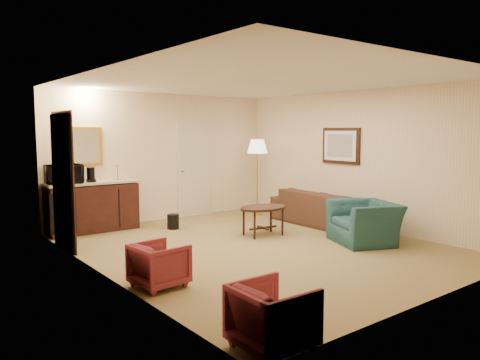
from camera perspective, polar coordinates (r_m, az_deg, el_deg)
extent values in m
plane|color=olive|center=(7.55, 2.03, -8.09)|extent=(6.00, 6.00, 0.00)
cube|color=beige|center=(9.83, -9.21, 2.79)|extent=(5.00, 0.02, 2.60)
cube|color=beige|center=(6.06, -16.42, 0.67)|extent=(0.02, 6.00, 2.60)
cube|color=beige|center=(9.14, 14.21, 2.45)|extent=(0.02, 6.00, 2.60)
cube|color=white|center=(7.36, 2.10, 11.94)|extent=(5.00, 6.00, 0.02)
cube|color=beige|center=(10.18, -5.63, 1.39)|extent=(0.82, 0.06, 2.05)
cube|color=black|center=(7.69, -20.78, -0.26)|extent=(0.06, 0.98, 2.10)
cube|color=gold|center=(9.12, -18.30, 3.89)|extent=(0.62, 0.04, 0.72)
cube|color=black|center=(9.35, 12.17, 4.11)|extent=(0.06, 0.90, 0.70)
cube|color=#341710|center=(8.99, -17.54, -3.10)|extent=(1.64, 0.58, 0.92)
imported|color=black|center=(9.28, 10.34, -2.70)|extent=(0.75, 2.32, 0.90)
imported|color=#1E4C4C|center=(7.95, 14.96, -4.20)|extent=(1.04, 1.23, 0.91)
imported|color=maroon|center=(5.68, -9.82, -9.89)|extent=(0.58, 0.61, 0.58)
imported|color=maroon|center=(4.09, 4.03, -15.91)|extent=(0.58, 0.62, 0.62)
cube|color=black|center=(8.28, 2.83, -5.01)|extent=(0.96, 0.71, 0.52)
cube|color=gold|center=(10.25, 2.11, 0.37)|extent=(0.58, 0.58, 1.67)
cylinder|color=black|center=(8.92, -8.16, -5.04)|extent=(0.22, 0.22, 0.28)
imported|color=black|center=(8.73, -20.70, 0.92)|extent=(0.62, 0.37, 0.41)
cylinder|color=black|center=(8.82, -17.72, 0.61)|extent=(0.17, 0.17, 0.27)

